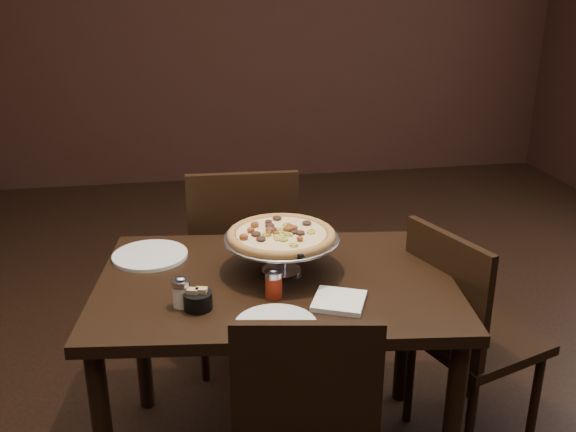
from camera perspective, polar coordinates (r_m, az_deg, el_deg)
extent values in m
cube|color=black|center=(5.49, -7.27, 17.42)|extent=(6.00, 0.02, 2.80)
cube|color=black|center=(2.17, -1.08, -6.05)|extent=(1.28, 0.94, 0.04)
cylinder|color=black|center=(2.69, -12.91, -9.99)|extent=(0.06, 0.06, 0.70)
cylinder|color=black|center=(2.71, 10.29, -9.51)|extent=(0.06, 0.06, 0.70)
cylinder|color=#BABAC1|center=(2.21, -0.60, -4.84)|extent=(0.14, 0.14, 0.01)
cylinder|color=#BABAC1|center=(2.19, -0.60, -3.50)|extent=(0.03, 0.03, 0.11)
cylinder|color=#BABAC1|center=(2.17, -0.61, -2.15)|extent=(0.10, 0.10, 0.01)
cylinder|color=#9C9DA1|center=(2.17, -0.61, -2.00)|extent=(0.39, 0.39, 0.01)
torus|color=#9C9DA1|center=(2.16, -0.61, -1.98)|extent=(0.40, 0.40, 0.01)
cylinder|color=olive|center=(2.16, -0.61, -1.79)|extent=(0.36, 0.36, 0.01)
torus|color=olive|center=(2.16, -0.61, -1.70)|extent=(0.37, 0.37, 0.03)
cylinder|color=tan|center=(2.16, -0.61, -1.58)|extent=(0.31, 0.31, 0.01)
cylinder|color=#F6F0BF|center=(2.01, -9.45, -6.99)|extent=(0.05, 0.05, 0.07)
cylinder|color=#BABAC1|center=(1.99, -9.52, -5.86)|extent=(0.06, 0.06, 0.02)
ellipsoid|color=#BABAC1|center=(1.98, -9.54, -5.49)|extent=(0.03, 0.03, 0.01)
cylinder|color=#99250D|center=(2.03, -1.28, -6.30)|extent=(0.05, 0.05, 0.07)
cylinder|color=#BABAC1|center=(2.01, -1.29, -5.18)|extent=(0.06, 0.06, 0.02)
ellipsoid|color=#BABAC1|center=(2.01, -1.30, -4.82)|extent=(0.03, 0.03, 0.01)
cylinder|color=black|center=(1.99, -8.00, -7.46)|extent=(0.09, 0.09, 0.05)
cube|color=tan|center=(1.98, -8.45, -7.18)|extent=(0.04, 0.03, 0.06)
cube|color=tan|center=(1.98, -7.68, -7.13)|extent=(0.04, 0.03, 0.06)
cube|color=white|center=(2.01, 4.57, -7.54)|extent=(0.20, 0.20, 0.02)
cylinder|color=white|center=(2.37, -12.16, -3.45)|extent=(0.27, 0.27, 0.01)
cylinder|color=white|center=(1.88, -1.10, -9.70)|extent=(0.24, 0.24, 0.01)
cone|color=#BABAC1|center=(2.04, 2.05, -3.31)|extent=(0.16, 0.16, 0.00)
cylinder|color=black|center=(2.04, 2.05, -3.24)|extent=(0.11, 0.09, 0.02)
cube|color=black|center=(2.92, -4.12, -4.50)|extent=(0.47, 0.47, 0.04)
cube|color=black|center=(2.63, -3.98, -1.10)|extent=(0.45, 0.05, 0.47)
cylinder|color=black|center=(3.21, -0.95, -6.84)|extent=(0.04, 0.04, 0.44)
cylinder|color=black|center=(3.19, -7.51, -7.19)|extent=(0.04, 0.04, 0.44)
cylinder|color=black|center=(2.89, -0.09, -10.16)|extent=(0.04, 0.04, 0.44)
cylinder|color=black|center=(2.87, -7.44, -10.57)|extent=(0.04, 0.04, 0.44)
cube|color=black|center=(1.78, 1.65, -15.38)|extent=(0.40, 0.10, 0.42)
cube|color=black|center=(2.55, 16.44, -10.41)|extent=(0.52, 0.52, 0.04)
cube|color=black|center=(2.32, 13.76, -6.55)|extent=(0.16, 0.40, 0.43)
cylinder|color=black|center=(2.69, 21.12, -14.87)|extent=(0.04, 0.04, 0.40)
cylinder|color=black|center=(2.87, 16.04, -11.81)|extent=(0.04, 0.04, 0.40)
cylinder|color=black|center=(2.48, 15.85, -17.54)|extent=(0.04, 0.04, 0.40)
cylinder|color=black|center=(2.67, 10.77, -13.95)|extent=(0.04, 0.04, 0.40)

